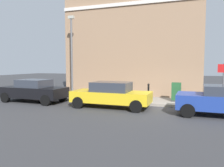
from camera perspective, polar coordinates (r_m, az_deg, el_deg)
The scene contains 10 objects.
ground at distance 12.60m, azimuth 13.56°, elevation -6.24°, with size 80.00×80.00×0.00m, color #38383A.
sidewalk at distance 16.09m, azimuth -7.41°, elevation -3.48°, with size 2.77×30.00×0.15m, color gray.
corner_building at distance 19.76m, azimuth 6.96°, elevation 12.17°, with size 7.25×10.24×9.86m.
car_yellow at distance 12.37m, azimuth -0.23°, elevation -2.81°, with size 1.83×4.36×1.44m.
car_black at distance 15.12m, azimuth -19.34°, elevation -1.68°, with size 1.94×4.27×1.45m.
utility_cabinet at distance 14.22m, azimuth 16.11°, elevation -2.26°, with size 0.46×0.61×1.15m.
bollard_near_cabinet at distance 14.53m, azimuth 9.30°, elevation -1.89°, with size 0.14×0.14×1.04m.
bollard_far_kerb at distance 13.82m, azimuth 1.27°, elevation -2.18°, with size 0.14×0.14×1.04m.
street_sign at distance 13.15m, azimuth 26.63°, elevation 1.14°, with size 0.08×0.60×2.30m.
lamppost at distance 16.51m, azimuth -10.27°, elevation 7.92°, with size 0.20×0.44×5.72m.
Camera 1 is at (-12.30, -1.38, 2.39)m, focal length 35.73 mm.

